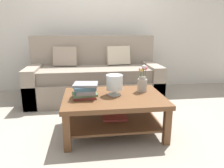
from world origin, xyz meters
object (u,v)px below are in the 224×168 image
at_px(glass_hurricane_vase, 114,83).
at_px(flower_pitcher, 142,81).
at_px(couch, 95,78).
at_px(book_stack_main, 85,91).
at_px(coffee_table, 114,106).

relative_size(glass_hurricane_vase, flower_pitcher, 0.71).
distance_m(couch, glass_hurricane_vase, 1.25).
distance_m(couch, flower_pitcher, 1.26).
bearing_deg(book_stack_main, coffee_table, 6.25).
xyz_separation_m(couch, glass_hurricane_vase, (0.17, -1.22, 0.22)).
xyz_separation_m(book_stack_main, glass_hurricane_vase, (0.34, 0.07, 0.06)).
xyz_separation_m(couch, flower_pitcher, (0.52, -1.13, 0.21)).
bearing_deg(book_stack_main, flower_pitcher, 13.39).
xyz_separation_m(couch, book_stack_main, (-0.17, -1.29, 0.16)).
bearing_deg(glass_hurricane_vase, couch, 97.86).
height_order(coffee_table, glass_hurricane_vase, glass_hurricane_vase).
relative_size(couch, flower_pitcher, 6.48).
distance_m(coffee_table, book_stack_main, 0.38).
bearing_deg(coffee_table, couch, 97.09).
bearing_deg(glass_hurricane_vase, flower_pitcher, 14.79).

